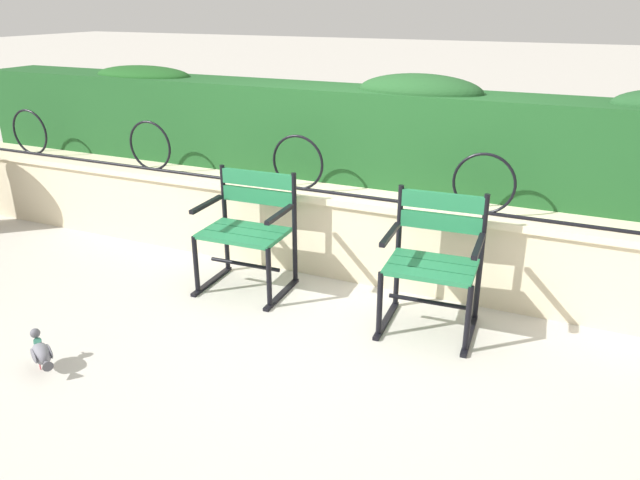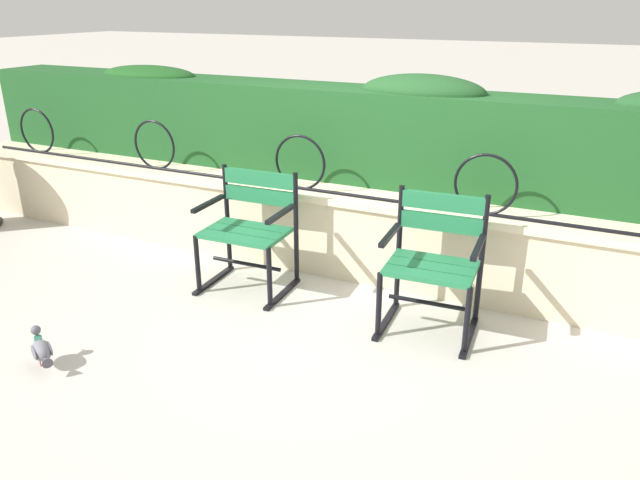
% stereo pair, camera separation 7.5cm
% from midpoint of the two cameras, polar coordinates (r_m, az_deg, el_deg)
% --- Properties ---
extents(ground_plane, '(60.00, 60.00, 0.00)m').
position_cam_midpoint_polar(ground_plane, '(4.04, -0.08, -7.76)').
color(ground_plane, '#BCB7AD').
extents(stone_wall, '(8.01, 0.41, 0.64)m').
position_cam_midpoint_polar(stone_wall, '(4.61, 4.46, 0.48)').
color(stone_wall, beige).
rests_on(stone_wall, ground).
extents(iron_arch_fence, '(7.45, 0.02, 0.42)m').
position_cam_midpoint_polar(iron_arch_fence, '(4.54, -0.33, 6.68)').
color(iron_arch_fence, black).
rests_on(iron_arch_fence, stone_wall).
extents(hedge_row, '(7.85, 0.53, 0.84)m').
position_cam_midpoint_polar(hedge_row, '(4.79, 7.21, 10.02)').
color(hedge_row, '#1E5123').
rests_on(hedge_row, stone_wall).
extents(park_chair_left, '(0.64, 0.54, 0.85)m').
position_cam_midpoint_polar(park_chair_left, '(4.40, -6.10, 1.30)').
color(park_chair_left, '#237547').
rests_on(park_chair_left, ground).
extents(park_chair_right, '(0.61, 0.55, 0.87)m').
position_cam_midpoint_polar(park_chair_right, '(3.88, 11.20, -1.83)').
color(park_chair_right, '#237547').
rests_on(park_chair_right, ground).
extents(pigeon_near_chairs, '(0.27, 0.20, 0.22)m').
position_cam_midpoint_polar(pigeon_near_chairs, '(3.87, -24.16, -9.38)').
color(pigeon_near_chairs, slate).
rests_on(pigeon_near_chairs, ground).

